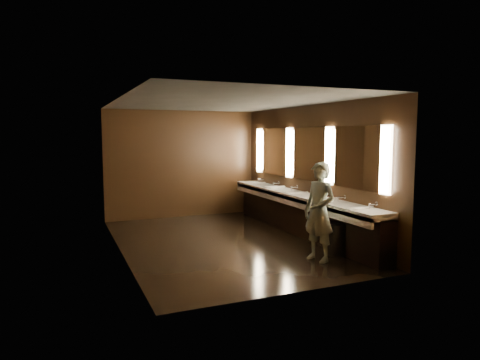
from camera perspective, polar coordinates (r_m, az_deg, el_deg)
name	(u,v)px	position (r m, az deg, el deg)	size (l,w,h in m)	color
floor	(223,242)	(8.75, -2.29, -8.27)	(6.00, 6.00, 0.00)	black
ceiling	(222,102)	(8.51, -2.37, 10.33)	(4.00, 6.00, 0.02)	#2D2D2B
wall_back	(182,164)	(11.36, -7.71, 2.13)	(4.00, 0.02, 2.80)	black
wall_front	(302,192)	(5.82, 8.21, -1.53)	(4.00, 0.02, 2.80)	black
wall_left	(119,177)	(8.03, -15.80, 0.36)	(0.02, 6.00, 2.80)	black
wall_right	(309,170)	(9.41, 9.13, 1.31)	(0.02, 6.00, 2.80)	black
sink_counter	(300,212)	(9.42, 7.97, -4.22)	(0.55, 5.40, 1.01)	black
mirror_band	(308,154)	(9.38, 9.07, 3.44)	(0.06, 5.03, 1.15)	#FFE7BE
person	(319,212)	(7.46, 10.54, -4.17)	(0.62, 0.41, 1.71)	#8CBCD1
trash_bin	(337,239)	(8.00, 12.76, -7.66)	(0.37, 0.37, 0.58)	black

